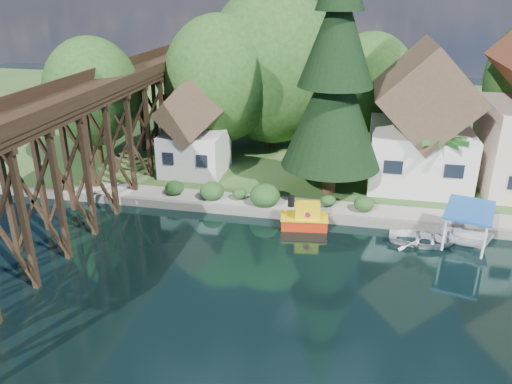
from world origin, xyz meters
TOP-DOWN VIEW (x-y plane):
  - ground at (0.00, 0.00)m, footprint 140.00×140.00m
  - bank at (0.00, 34.00)m, footprint 140.00×52.00m
  - seawall at (4.00, 8.00)m, footprint 60.00×0.40m
  - promenade at (6.00, 9.30)m, footprint 50.00×2.60m
  - trestle_bridge at (-16.00, 5.17)m, footprint 4.12×44.18m
  - house_left at (7.00, 16.00)m, footprint 7.64×8.64m
  - shed at (-11.00, 14.50)m, footprint 5.09×5.40m
  - bg_trees at (1.00, 21.25)m, footprint 49.90×13.30m
  - shrubs at (-4.60, 9.26)m, footprint 15.76×2.47m
  - conifer at (0.35, 12.31)m, footprint 7.37×7.37m
  - palm_tree at (8.04, 12.41)m, footprint 4.69×4.69m
  - tugboat at (-0.85, 6.99)m, footprint 3.34×2.10m
  - boat_white_a at (6.69, 6.17)m, footprint 4.30×3.23m
  - boat_canopy at (9.30, 6.47)m, footprint 3.67×4.54m

SIDE VIEW (x-z plane):
  - ground at x=0.00m, z-range 0.00..0.00m
  - bank at x=0.00m, z-range 0.00..0.50m
  - seawall at x=4.00m, z-range 0.00..0.62m
  - boat_white_a at x=6.69m, z-range 0.00..0.84m
  - promenade at x=6.00m, z-range 0.50..0.56m
  - tugboat at x=-0.85m, z-range -0.46..1.83m
  - boat_canopy at x=9.30m, z-range -0.18..2.37m
  - shrubs at x=-4.60m, z-range 0.38..2.08m
  - shed at x=-11.00m, z-range -0.10..7.75m
  - palm_tree at x=8.04m, z-range 2.40..7.48m
  - house_left at x=7.00m, z-range -0.37..10.65m
  - trestle_bridge at x=-16.00m, z-range 0.70..10.00m
  - bg_trees at x=1.00m, z-range 2.00..12.57m
  - conifer at x=0.35m, z-range 0.16..18.30m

